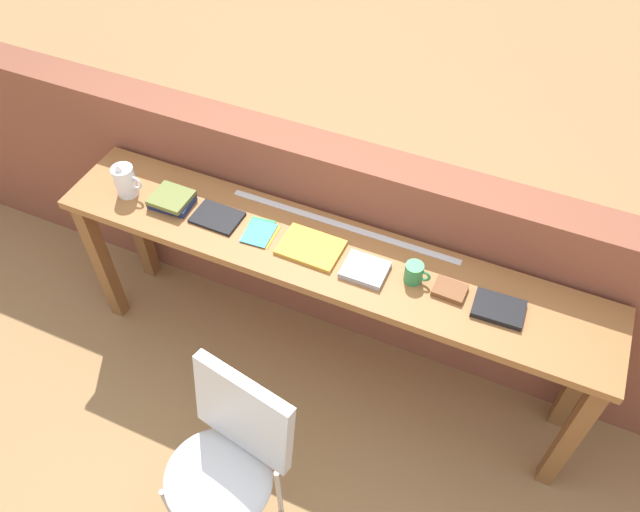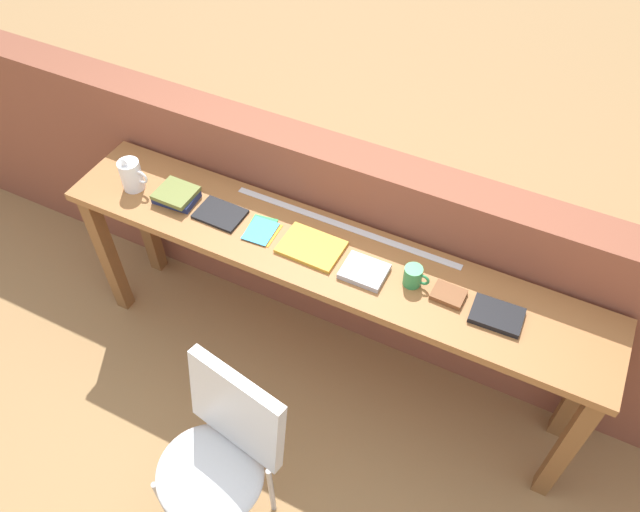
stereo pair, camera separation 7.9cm
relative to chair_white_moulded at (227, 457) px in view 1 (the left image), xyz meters
The scene contains 14 objects.
ground_plane 0.76m from the chair_white_moulded, 85.63° to the left, with size 40.00×40.00×0.00m, color #9E7547.
brick_wall_back 1.19m from the chair_white_moulded, 87.97° to the left, with size 6.00×0.20×1.15m, color brown.
sideboard 0.88m from the chair_white_moulded, 87.17° to the left, with size 2.50×0.44×0.88m.
chair_white_moulded is the anchor object (origin of this frame).
pitcher_white 1.31m from the chair_white_moulded, 139.06° to the left, with size 0.14×0.10×0.18m.
book_stack_leftmost 1.16m from the chair_white_moulded, 130.53° to the left, with size 0.20×0.16×0.05m.
magazine_cycling 1.03m from the chair_white_moulded, 119.80° to the left, with size 0.21×0.15×0.01m, color black.
pamphlet_pile_colourful 0.94m from the chair_white_moulded, 107.51° to the left, with size 0.15×0.17×0.01m.
book_open_centre 0.91m from the chair_white_moulded, 91.28° to the left, with size 0.26×0.19×0.02m, color gold.
book_grey_hardcover 0.92m from the chair_white_moulded, 73.47° to the left, with size 0.18×0.15×0.03m, color #9E9EA3.
mug 1.04m from the chair_white_moulded, 62.73° to the left, with size 0.11×0.08×0.09m.
leather_journal_brown 1.10m from the chair_white_moulded, 55.15° to the left, with size 0.13×0.10×0.02m, color brown.
book_repair_rightmost 1.21m from the chair_white_moulded, 46.52° to the left, with size 0.20×0.14×0.02m, color black.
ruler_metal_back_edge 1.08m from the chair_white_moulded, 86.94° to the left, with size 1.08×0.03×0.00m, color silver.
Camera 1 is at (0.70, -1.34, 2.87)m, focal length 35.00 mm.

